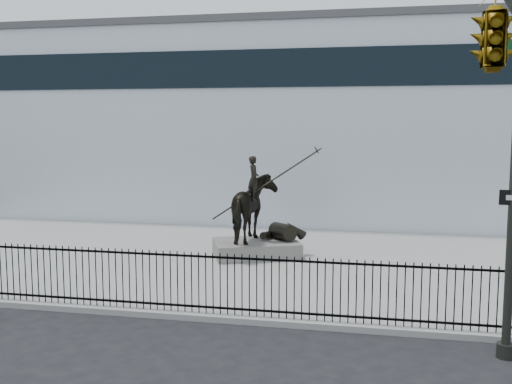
# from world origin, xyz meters

# --- Properties ---
(ground) EXTENTS (120.00, 120.00, 0.00)m
(ground) POSITION_xyz_m (0.00, 0.00, 0.00)
(ground) COLOR black
(ground) RESTS_ON ground
(plaza) EXTENTS (30.00, 12.00, 0.15)m
(plaza) POSITION_xyz_m (0.00, 7.00, 0.07)
(plaza) COLOR gray
(plaza) RESTS_ON ground
(building) EXTENTS (44.00, 14.00, 9.00)m
(building) POSITION_xyz_m (0.00, 20.00, 4.50)
(building) COLOR white
(building) RESTS_ON ground
(picket_fence) EXTENTS (22.10, 0.10, 1.50)m
(picket_fence) POSITION_xyz_m (0.00, 1.25, 0.90)
(picket_fence) COLOR black
(picket_fence) RESTS_ON plaza
(statue_plinth) EXTENTS (3.37, 2.88, 0.53)m
(statue_plinth) POSITION_xyz_m (0.27, 7.51, 0.42)
(statue_plinth) COLOR #5A5752
(statue_plinth) RESTS_ON plaza
(equestrian_statue) EXTENTS (3.40, 2.81, 3.09)m
(equestrian_statue) POSITION_xyz_m (0.32, 7.53, 1.80)
(equestrian_statue) COLOR black
(equestrian_statue) RESTS_ON statue_plinth
(traffic_signal_right) EXTENTS (2.17, 6.86, 7.00)m
(traffic_signal_right) POSITION_xyz_m (6.47, -2.00, 4.85)
(traffic_signal_right) COLOR black
(traffic_signal_right) RESTS_ON ground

